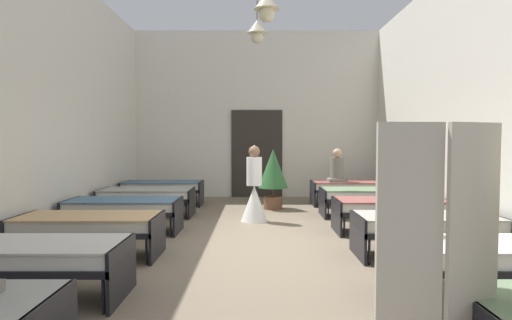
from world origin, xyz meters
The scene contains 16 objects.
ground_plane centered at (0.00, 0.00, -0.05)m, with size 7.27×11.03×0.10m, color #7A6B56.
room_shell centered at (0.00, 1.36, 2.29)m, with size 7.07×10.63×4.56m.
bed_left_row_1 centered at (-2.28, -2.26, 0.44)m, with size 1.90×0.84×0.57m.
bed_right_row_1 centered at (2.28, -2.26, 0.44)m, with size 1.90×0.84×0.57m.
bed_left_row_2 centered at (-2.28, -0.75, 0.44)m, with size 1.90×0.84×0.57m.
bed_right_row_2 centered at (2.28, -0.75, 0.44)m, with size 1.90×0.84×0.57m.
bed_left_row_3 centered at (-2.28, 0.75, 0.44)m, with size 1.90×0.84×0.57m.
bed_right_row_3 centered at (2.28, 0.75, 0.44)m, with size 1.90×0.84×0.57m.
bed_left_row_4 centered at (-2.28, 2.26, 0.44)m, with size 1.90×0.84×0.57m.
bed_right_row_4 centered at (2.28, 2.26, 0.44)m, with size 1.90×0.84×0.57m.
bed_left_row_5 centered at (-2.28, 3.76, 0.44)m, with size 1.90×0.84×0.57m.
bed_right_row_5 centered at (2.28, 3.76, 0.44)m, with size 1.90×0.84×0.57m.
nurse_near_aisle centered at (-0.06, 1.75, 0.53)m, with size 0.52×0.52×1.49m.
patient_seated_primary centered at (1.93, 3.71, 0.87)m, with size 0.44×0.44×0.80m.
potted_plant centered at (0.37, 3.19, 0.84)m, with size 0.68×0.68×1.38m.
privacy_screen centered at (1.33, -3.81, 0.85)m, with size 1.22×0.30×1.70m.
Camera 1 is at (-0.02, -6.36, 1.59)m, focal length 29.44 mm.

